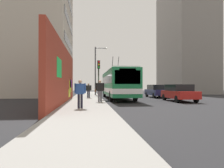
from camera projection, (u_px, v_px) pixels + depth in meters
ground_plane at (103, 100)px, 19.99m from camera, size 80.00×80.00×0.00m
sidewalk_slab at (86, 100)px, 19.81m from camera, size 48.00×3.20×0.15m
graffiti_wall at (63, 75)px, 15.99m from camera, size 14.66×0.32×4.56m
building_far_left at (35, 34)px, 29.43m from camera, size 13.38×9.83×18.15m
building_far_right at (185, 41)px, 38.77m from camera, size 12.20×7.24×20.18m
city_bus at (117, 83)px, 22.48m from camera, size 12.18×2.54×4.89m
parked_car_red at (179, 92)px, 18.80m from camera, size 4.43×1.93×1.58m
parked_car_navy at (157, 91)px, 24.94m from camera, size 4.47×1.90×1.58m
pedestrian_at_curb at (100, 89)px, 16.41m from camera, size 0.24×0.78×1.77m
pedestrian_midblock at (88, 89)px, 21.63m from camera, size 0.22×0.64×1.56m
pedestrian_near_wall at (80, 91)px, 11.87m from camera, size 0.22×0.67×1.66m
traffic_light at (99, 73)px, 20.82m from camera, size 0.49×0.28×3.93m
street_lamp at (97, 67)px, 28.42m from camera, size 0.44×1.76×6.76m
curbside_puddle at (110, 101)px, 19.05m from camera, size 1.68×1.68×0.00m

